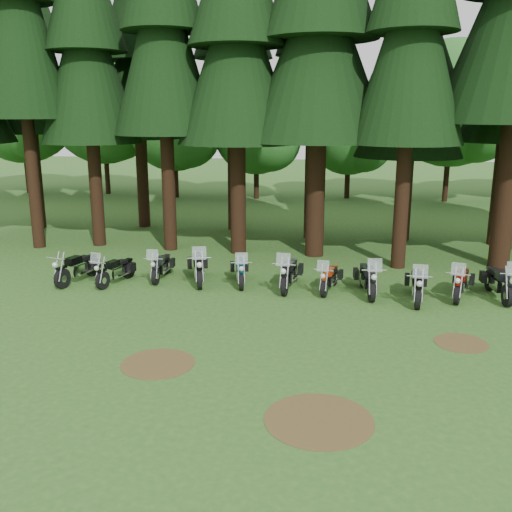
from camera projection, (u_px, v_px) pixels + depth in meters
The scene contains 29 objects.
ground at pixel (290, 340), 15.27m from camera, with size 120.00×120.00×0.00m, color #2A561C.
pine_front_2 at pixel (84, 19), 23.80m from camera, with size 4.32×4.32×16.22m.
pine_front_4 at pixel (237, 11), 22.36m from camera, with size 4.95×4.95×16.33m.
pine_front_5 at pixel (321, 2), 21.84m from camera, with size 5.81×5.81×16.72m.
pine_back_0 at pixel (20, 19), 27.69m from camera, with size 5.00×5.00×17.21m.
pine_back_1 at pixel (135, 33), 28.05m from camera, with size 4.52×4.52×16.22m.
pine_back_2 at pixel (233, 30), 27.33m from camera, with size 4.85×4.85×16.30m.
pine_back_3 at pixel (314, 25), 25.33m from camera, with size 4.35×4.35×16.20m.
pine_back_4 at pixel (413, 58), 25.29m from camera, with size 4.94×4.94×13.78m.
decid_0 at pixel (24, 112), 41.42m from camera, with size 8.00×7.78×10.00m.
decid_1 at pixel (107, 113), 40.97m from camera, with size 7.91×7.69×9.88m.
decid_2 at pixel (177, 126), 39.38m from camera, with size 6.72×6.53×8.40m.
decid_3 at pixel (260, 133), 38.94m from camera, with size 6.12×5.95×7.65m.
decid_4 at pixel (353, 135), 39.14m from camera, with size 5.93×5.76×7.41m.
decid_5 at pixel (459, 107), 37.06m from camera, with size 8.45×8.21×10.56m.
dirt_patch_0 at pixel (158, 363), 13.82m from camera, with size 1.80×1.80×0.01m, color #4C3D1E.
dirt_patch_1 at pixel (461, 343), 15.05m from camera, with size 1.40×1.40×0.01m, color #4C3D1E.
dirt_patch_2 at pixel (319, 420), 11.28m from camera, with size 2.20×2.20×0.01m, color #4C3D1E.
motorcycle_0 at pixel (78, 269), 20.35m from camera, with size 0.66×2.35×0.97m.
motorcycle_1 at pixel (116, 271), 20.16m from camera, with size 0.80×2.16×1.37m.
motorcycle_2 at pixel (161, 267), 20.72m from camera, with size 0.41×2.15×1.35m.
motorcycle_3 at pixel (198, 268), 20.31m from camera, with size 1.05×2.49×1.59m.
motorcycle_4 at pixel (240, 271), 20.14m from camera, with size 0.78×2.21×1.39m.
motorcycle_5 at pixel (289, 274), 19.59m from camera, with size 0.52×2.45×1.54m.
motorcycle_6 at pixel (330, 279), 19.32m from camera, with size 0.67×2.10×1.32m.
motorcycle_7 at pixel (367, 279), 18.98m from camera, with size 0.64×2.43×1.52m.
motorcycle_8 at pixel (417, 286), 18.29m from camera, with size 0.49×2.41×1.51m.
motorcycle_9 at pixel (461, 284), 18.61m from camera, with size 0.95×2.26×1.44m.
motorcycle_10 at pixel (499, 283), 18.55m from camera, with size 0.56×2.45×1.54m.
Camera 1 is at (1.39, -14.21, 5.93)m, focal length 40.00 mm.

